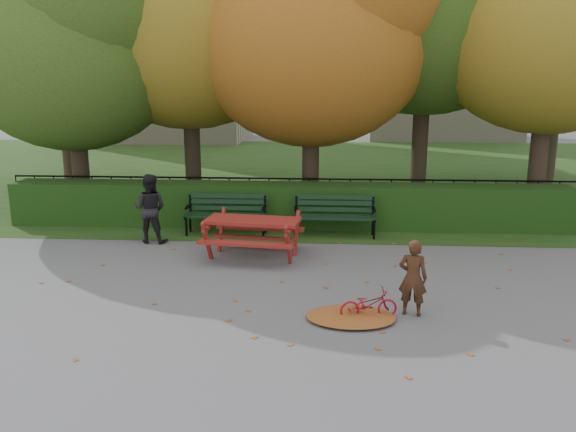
# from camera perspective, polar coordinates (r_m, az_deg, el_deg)

# --- Properties ---
(ground) EXTENTS (90.00, 90.00, 0.00)m
(ground) POSITION_cam_1_polar(r_m,az_deg,el_deg) (9.00, -2.03, -7.97)
(ground) COLOR slate
(ground) RESTS_ON ground
(grass_strip) EXTENTS (90.00, 90.00, 0.00)m
(grass_strip) POSITION_cam_1_polar(r_m,az_deg,el_deg) (22.61, 1.53, 4.88)
(grass_strip) COLOR #233713
(grass_strip) RESTS_ON ground
(building_left) EXTENTS (10.00, 7.00, 15.00)m
(building_left) POSITION_cam_1_polar(r_m,az_deg,el_deg) (36.00, -12.94, 19.59)
(building_left) COLOR #AEA38A
(building_left) RESTS_ON ground
(building_right) EXTENTS (9.00, 6.00, 12.00)m
(building_right) POSITION_cam_1_polar(r_m,az_deg,el_deg) (37.15, 15.50, 16.91)
(building_right) COLOR #AEA38A
(building_right) RESTS_ON ground
(hedge) EXTENTS (13.00, 0.90, 1.00)m
(hedge) POSITION_cam_1_polar(r_m,az_deg,el_deg) (13.17, -0.09, 1.11)
(hedge) COLOR black
(hedge) RESTS_ON ground
(iron_fence) EXTENTS (14.00, 0.04, 1.02)m
(iron_fence) POSITION_cam_1_polar(r_m,az_deg,el_deg) (13.95, 0.13, 1.94)
(iron_fence) COLOR black
(iron_fence) RESTS_ON ground
(tree_a) EXTENTS (5.88, 5.60, 7.48)m
(tree_a) POSITION_cam_1_polar(r_m,az_deg,el_deg) (15.25, -20.61, 17.13)
(tree_a) COLOR #33211B
(tree_a) RESTS_ON ground
(tree_c) EXTENTS (6.30, 6.00, 8.00)m
(tree_c) POSITION_cam_1_polar(r_m,az_deg,el_deg) (14.41, 3.83, 19.40)
(tree_c) COLOR #33211B
(tree_c) RESTS_ON ground
(tree_e) EXTENTS (6.09, 5.80, 8.16)m
(tree_e) POSITION_cam_1_polar(r_m,az_deg,el_deg) (15.33, 26.91, 18.68)
(tree_e) COLOR #33211B
(tree_e) RESTS_ON ground
(tree_f) EXTENTS (6.93, 6.60, 9.19)m
(tree_f) POSITION_cam_1_polar(r_m,az_deg,el_deg) (19.48, -21.82, 19.46)
(tree_f) COLOR #33211B
(tree_f) RESTS_ON ground
(bench_left) EXTENTS (1.80, 0.57, 0.88)m
(bench_left) POSITION_cam_1_polar(r_m,az_deg,el_deg) (12.55, -6.27, 0.52)
(bench_left) COLOR black
(bench_left) RESTS_ON ground
(bench_right) EXTENTS (1.80, 0.57, 0.88)m
(bench_right) POSITION_cam_1_polar(r_m,az_deg,el_deg) (12.36, 4.75, 0.36)
(bench_right) COLOR black
(bench_right) RESTS_ON ground
(picnic_table) EXTENTS (1.94, 1.64, 0.87)m
(picnic_table) POSITION_cam_1_polar(r_m,az_deg,el_deg) (10.74, -3.59, -1.18)
(picnic_table) COLOR maroon
(picnic_table) RESTS_ON ground
(leaf_pile) EXTENTS (1.37, 1.02, 0.09)m
(leaf_pile) POSITION_cam_1_polar(r_m,az_deg,el_deg) (8.12, 6.40, -10.12)
(leaf_pile) COLOR brown
(leaf_pile) RESTS_ON ground
(leaf_scatter) EXTENTS (9.00, 5.70, 0.01)m
(leaf_scatter) POSITION_cam_1_polar(r_m,az_deg,el_deg) (9.28, -1.84, -7.28)
(leaf_scatter) COLOR brown
(leaf_scatter) RESTS_ON ground
(child) EXTENTS (0.46, 0.36, 1.13)m
(child) POSITION_cam_1_polar(r_m,az_deg,el_deg) (8.25, 12.56, -6.12)
(child) COLOR #3B2113
(child) RESTS_ON ground
(adult) EXTENTS (0.75, 0.61, 1.46)m
(adult) POSITION_cam_1_polar(r_m,az_deg,el_deg) (12.09, -13.85, 0.74)
(adult) COLOR black
(adult) RESTS_ON ground
(bicycle) EXTENTS (0.87, 0.45, 0.44)m
(bicycle) POSITION_cam_1_polar(r_m,az_deg,el_deg) (8.12, 8.19, -8.85)
(bicycle) COLOR maroon
(bicycle) RESTS_ON ground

